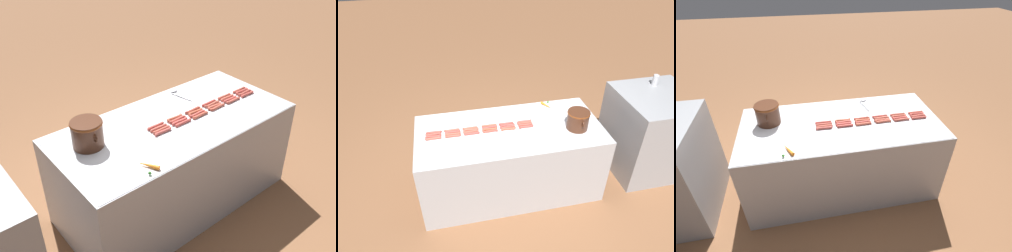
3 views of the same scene
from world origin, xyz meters
TOP-DOWN VIEW (x-y plane):
  - ground_plane at (0.00, 0.00)m, footprint 20.00×20.00m
  - griddle_counter at (0.00, 0.00)m, footprint 0.92×1.97m
  - back_cabinet at (-0.02, 1.75)m, footprint 0.89×0.88m
  - hot_dog_0 at (-0.09, -0.78)m, footprint 0.03×0.16m
  - hot_dog_1 at (-0.09, -0.60)m, footprint 0.03×0.16m
  - hot_dog_2 at (-0.08, -0.41)m, footprint 0.03×0.16m
  - hot_dog_3 at (-0.09, -0.21)m, footprint 0.03×0.16m
  - hot_dog_4 at (-0.08, -0.02)m, footprint 0.03×0.16m
  - hot_dog_5 at (-0.08, 0.18)m, footprint 0.03×0.16m
  - hot_dog_6 at (-0.05, -0.79)m, footprint 0.03×0.16m
  - hot_dog_7 at (-0.05, -0.59)m, footprint 0.03×0.16m
  - hot_dog_8 at (-0.05, -0.40)m, footprint 0.03×0.16m
  - hot_dog_9 at (-0.05, -0.20)m, footprint 0.03×0.16m
  - hot_dog_10 at (-0.05, -0.01)m, footprint 0.03×0.16m
  - hot_dog_11 at (-0.05, 0.17)m, footprint 0.03×0.16m
  - hot_dog_12 at (-0.02, -0.79)m, footprint 0.04×0.16m
  - hot_dog_13 at (-0.02, -0.59)m, footprint 0.03×0.16m
  - hot_dog_14 at (-0.02, -0.41)m, footprint 0.04×0.16m
  - hot_dog_15 at (-0.02, -0.21)m, footprint 0.03×0.16m
  - hot_dog_16 at (-0.02, -0.02)m, footprint 0.03×0.16m
  - hot_dog_17 at (-0.02, 0.17)m, footprint 0.03×0.16m
  - hot_dog_18 at (0.02, -0.79)m, footprint 0.03×0.16m
  - hot_dog_19 at (0.02, -0.59)m, footprint 0.03×0.16m
  - hot_dog_20 at (0.02, -0.40)m, footprint 0.03×0.16m
  - hot_dog_21 at (0.01, -0.21)m, footprint 0.03×0.16m
  - hot_dog_22 at (0.02, -0.02)m, footprint 0.04×0.16m
  - hot_dog_23 at (0.02, 0.18)m, footprint 0.03×0.16m
  - bean_pot at (0.13, 0.70)m, footprint 0.29×0.24m
  - serving_spoon at (0.34, -0.32)m, footprint 0.27×0.09m
  - carrot at (-0.34, 0.52)m, footprint 0.17×0.11m
  - soda_can at (-0.27, 1.83)m, footprint 0.07×0.07m

SIDE VIEW (x-z plane):
  - ground_plane at x=0.00m, z-range 0.00..0.00m
  - griddle_counter at x=0.00m, z-range 0.00..0.83m
  - back_cabinet at x=-0.02m, z-range 0.00..1.01m
  - serving_spoon at x=0.34m, z-range 0.83..0.85m
  - hot_dog_0 at x=-0.09m, z-range 0.83..0.86m
  - hot_dog_1 at x=-0.09m, z-range 0.83..0.86m
  - hot_dog_2 at x=-0.08m, z-range 0.83..0.86m
  - hot_dog_3 at x=-0.09m, z-range 0.83..0.86m
  - hot_dog_4 at x=-0.08m, z-range 0.83..0.86m
  - hot_dog_5 at x=-0.08m, z-range 0.83..0.86m
  - hot_dog_6 at x=-0.05m, z-range 0.83..0.86m
  - hot_dog_7 at x=-0.05m, z-range 0.83..0.86m
  - hot_dog_8 at x=-0.05m, z-range 0.83..0.86m
  - hot_dog_9 at x=-0.05m, z-range 0.83..0.86m
  - hot_dog_10 at x=-0.05m, z-range 0.83..0.86m
  - hot_dog_11 at x=-0.05m, z-range 0.83..0.86m
  - hot_dog_12 at x=-0.02m, z-range 0.83..0.86m
  - hot_dog_13 at x=-0.02m, z-range 0.83..0.86m
  - hot_dog_14 at x=-0.02m, z-range 0.83..0.86m
  - hot_dog_15 at x=-0.02m, z-range 0.83..0.86m
  - hot_dog_16 at x=-0.02m, z-range 0.83..0.86m
  - hot_dog_17 at x=-0.02m, z-range 0.83..0.86m
  - hot_dog_18 at x=0.02m, z-range 0.83..0.86m
  - hot_dog_19 at x=0.02m, z-range 0.83..0.86m
  - hot_dog_20 at x=0.02m, z-range 0.83..0.86m
  - hot_dog_21 at x=0.01m, z-range 0.83..0.86m
  - hot_dog_22 at x=0.02m, z-range 0.83..0.86m
  - hot_dog_23 at x=0.02m, z-range 0.83..0.86m
  - carrot at x=-0.34m, z-range 0.83..0.87m
  - bean_pot at x=0.13m, z-range 0.84..1.05m
  - soda_can at x=-0.27m, z-range 1.01..1.13m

